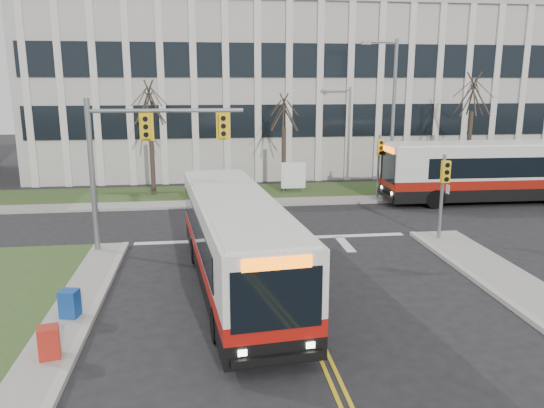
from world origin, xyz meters
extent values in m
plane|color=black|center=(0.00, 0.00, 0.00)|extent=(120.00, 120.00, 0.00)
cube|color=#9E9B93|center=(5.00, 15.20, 0.07)|extent=(44.00, 1.60, 0.14)
cube|color=#344C20|center=(5.00, 18.00, 0.06)|extent=(44.00, 5.00, 0.12)
cube|color=#BBB8AC|center=(5.00, 30.00, 6.00)|extent=(40.00, 16.00, 12.00)
cylinder|color=slate|center=(-7.30, 7.20, 3.10)|extent=(0.22, 0.22, 6.20)
cylinder|color=slate|center=(-4.30, 7.20, 5.70)|extent=(6.00, 0.16, 0.16)
cube|color=yellow|center=(-5.10, 7.05, 5.10)|extent=(0.34, 0.24, 0.92)
cube|color=yellow|center=(-2.10, 7.05, 5.10)|extent=(0.34, 0.24, 0.92)
cylinder|color=slate|center=(7.20, 7.00, 1.90)|extent=(0.14, 0.14, 3.80)
cube|color=yellow|center=(7.20, 6.80, 3.10)|extent=(0.34, 0.24, 0.92)
cylinder|color=slate|center=(7.20, 15.50, 1.90)|extent=(0.14, 0.14, 3.80)
cube|color=yellow|center=(7.20, 15.30, 3.10)|extent=(0.34, 0.24, 0.92)
cylinder|color=slate|center=(8.20, 16.20, 4.60)|extent=(0.20, 0.20, 9.20)
cylinder|color=slate|center=(7.30, 16.20, 9.00)|extent=(1.80, 0.14, 0.14)
cube|color=slate|center=(6.40, 16.20, 8.95)|extent=(0.50, 0.25, 0.18)
cylinder|color=slate|center=(1.90, 17.50, 0.50)|extent=(0.08, 0.08, 1.00)
cylinder|color=slate|center=(3.10, 17.50, 0.50)|extent=(0.08, 0.08, 1.00)
cube|color=white|center=(2.50, 17.50, 1.20)|extent=(1.50, 0.12, 1.60)
cylinder|color=#42352B|center=(-6.00, 18.00, 2.31)|extent=(0.28, 0.28, 4.62)
cylinder|color=#42352B|center=(2.00, 18.20, 2.05)|extent=(0.28, 0.28, 4.09)
cylinder|color=#42352B|center=(14.00, 18.00, 2.48)|extent=(0.28, 0.28, 4.95)
cube|color=navy|center=(-6.86, 0.74, 0.47)|extent=(0.59, 0.55, 0.95)
cube|color=#A72015|center=(-6.80, -1.63, 0.47)|extent=(0.59, 0.56, 0.95)
camera|label=1|loc=(-2.85, -14.16, 6.80)|focal=35.00mm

